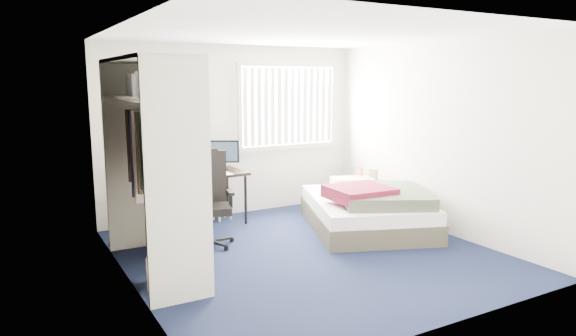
% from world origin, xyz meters
% --- Properties ---
extents(ground, '(4.20, 4.20, 0.00)m').
position_xyz_m(ground, '(0.00, 0.00, 0.00)').
color(ground, black).
rests_on(ground, ground).
extents(room_shell, '(4.20, 4.20, 4.20)m').
position_xyz_m(room_shell, '(0.00, 0.00, 1.51)').
color(room_shell, silver).
rests_on(room_shell, ground).
extents(window_assembly, '(1.72, 0.09, 1.32)m').
position_xyz_m(window_assembly, '(0.90, 2.04, 1.60)').
color(window_assembly, white).
rests_on(window_assembly, ground).
extents(closet, '(0.64, 1.84, 2.22)m').
position_xyz_m(closet, '(-1.67, 0.27, 1.35)').
color(closet, beige).
rests_on(closet, ground).
extents(desk, '(1.53, 0.78, 1.20)m').
position_xyz_m(desk, '(-0.81, 1.76, 0.77)').
color(desk, black).
rests_on(desk, ground).
extents(office_chair, '(0.67, 0.67, 1.17)m').
position_xyz_m(office_chair, '(-0.86, 0.89, 0.45)').
color(office_chair, black).
rests_on(office_chair, ground).
extents(footstool, '(0.32, 0.28, 0.23)m').
position_xyz_m(footstool, '(-0.31, 1.85, 0.18)').
color(footstool, white).
rests_on(footstool, ground).
extents(nightstand, '(0.54, 0.80, 0.68)m').
position_xyz_m(nightstand, '(1.75, 1.20, 0.44)').
color(nightstand, brown).
rests_on(nightstand, ground).
extents(bed, '(2.07, 2.35, 0.65)m').
position_xyz_m(bed, '(1.25, 0.47, 0.28)').
color(bed, '#423C2F').
rests_on(bed, ground).
extents(pine_box, '(0.54, 0.48, 0.33)m').
position_xyz_m(pine_box, '(-1.65, -0.14, 0.17)').
color(pine_box, '#AC7B56').
rests_on(pine_box, ground).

